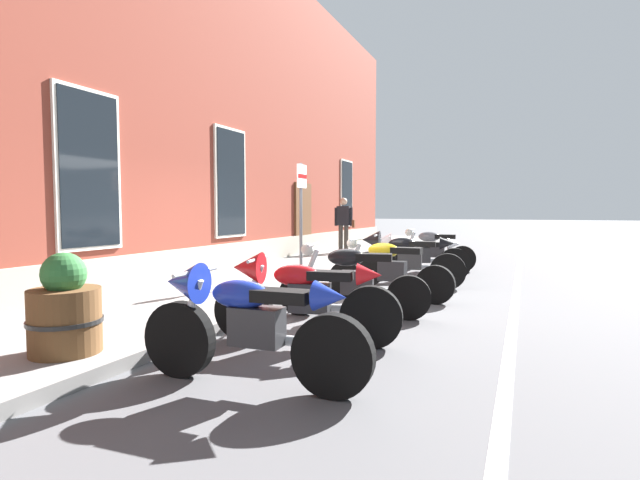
% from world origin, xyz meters
% --- Properties ---
extents(ground_plane, '(140.00, 140.00, 0.00)m').
position_xyz_m(ground_plane, '(0.00, 0.00, 0.00)').
color(ground_plane, '#4C4C4F').
extents(sidewalk, '(33.49, 3.00, 0.14)m').
position_xyz_m(sidewalk, '(0.00, 1.50, 0.07)').
color(sidewalk, slate).
rests_on(sidewalk, ground_plane).
extents(lane_stripe, '(33.49, 0.12, 0.01)m').
position_xyz_m(lane_stripe, '(0.00, -3.20, 0.00)').
color(lane_stripe, silver).
rests_on(lane_stripe, ground_plane).
extents(brick_pub_facade, '(27.49, 5.58, 8.17)m').
position_xyz_m(brick_pub_facade, '(-0.00, 5.74, 4.08)').
color(brick_pub_facade, brown).
rests_on(brick_pub_facade, ground_plane).
extents(motorcycle_blue_sport, '(0.62, 2.10, 1.02)m').
position_xyz_m(motorcycle_blue_sport, '(-4.11, -1.17, 0.56)').
color(motorcycle_blue_sport, black).
rests_on(motorcycle_blue_sport, ground_plane).
extents(motorcycle_red_sport, '(0.67, 2.11, 1.01)m').
position_xyz_m(motorcycle_red_sport, '(-2.77, -1.04, 0.55)').
color(motorcycle_red_sport, black).
rests_on(motorcycle_red_sport, ground_plane).
extents(motorcycle_black_naked, '(0.70, 2.07, 1.02)m').
position_xyz_m(motorcycle_black_naked, '(-1.31, -1.15, 0.49)').
color(motorcycle_black_naked, black).
rests_on(motorcycle_black_naked, ground_plane).
extents(motorcycle_yellow_naked, '(0.62, 2.10, 1.01)m').
position_xyz_m(motorcycle_yellow_naked, '(0.08, -1.28, 0.49)').
color(motorcycle_yellow_naked, black).
rests_on(motorcycle_yellow_naked, ground_plane).
extents(motorcycle_black_sport, '(0.62, 2.16, 1.08)m').
position_xyz_m(motorcycle_black_sport, '(1.48, -1.20, 0.58)').
color(motorcycle_black_sport, black).
rests_on(motorcycle_black_sport, ground_plane).
extents(motorcycle_white_sport, '(0.79, 2.18, 0.98)m').
position_xyz_m(motorcycle_white_sport, '(2.69, -1.14, 0.54)').
color(motorcycle_white_sport, black).
rests_on(motorcycle_white_sport, ground_plane).
extents(motorcycle_grey_naked, '(0.62, 2.01, 1.01)m').
position_xyz_m(motorcycle_grey_naked, '(4.30, -1.26, 0.49)').
color(motorcycle_grey_naked, black).
rests_on(motorcycle_grey_naked, ground_plane).
extents(pedestrian_dark_jacket, '(0.23, 0.66, 1.72)m').
position_xyz_m(pedestrian_dark_jacket, '(6.70, 1.93, 1.10)').
color(pedestrian_dark_jacket, '#38332D').
rests_on(pedestrian_dark_jacket, sidewalk).
extents(parking_sign, '(0.36, 0.07, 2.23)m').
position_xyz_m(parking_sign, '(0.85, 0.64, 1.59)').
color(parking_sign, '#4C4C51').
rests_on(parking_sign, sidewalk).
extents(barrel_planter, '(0.67, 0.67, 0.95)m').
position_xyz_m(barrel_planter, '(-4.36, 0.62, 0.53)').
color(barrel_planter, brown).
rests_on(barrel_planter, sidewalk).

